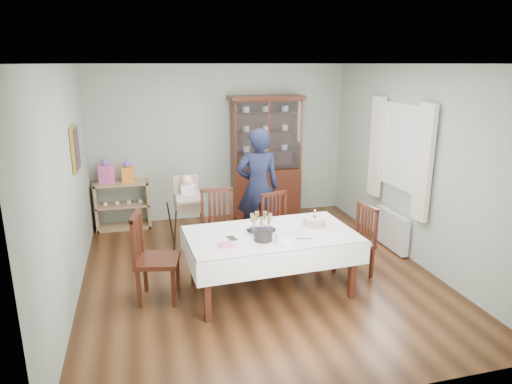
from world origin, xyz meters
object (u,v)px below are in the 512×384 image
object	(u,v)px
dining_table	(271,262)
chair_end_left	(157,274)
woman	(258,188)
high_chair	(189,220)
chair_end_right	(354,255)
gift_bag_orange	(128,173)
china_cabinet	(266,156)
champagne_tray	(261,226)
sideboard	(123,205)
birthday_cake	(314,222)
chair_far_left	(219,244)
gift_bag_pink	(106,172)
chair_far_right	(280,241)

from	to	relation	value
dining_table	chair_end_left	xyz separation A→B (m)	(-1.35, 0.16, -0.07)
woman	high_chair	distance (m)	1.15
chair_end_right	gift_bag_orange	size ratio (longest dim) A/B	2.60
china_cabinet	high_chair	size ratio (longest dim) A/B	1.92
dining_table	champagne_tray	xyz separation A→B (m)	(-0.10, 0.08, 0.44)
sideboard	chair_end_left	world-z (taller)	chair_end_left
chair_end_left	gift_bag_orange	world-z (taller)	gift_bag_orange
dining_table	champagne_tray	world-z (taller)	champagne_tray
champagne_tray	birthday_cake	size ratio (longest dim) A/B	1.16
chair_end_left	birthday_cake	xyz separation A→B (m)	(1.94, -0.07, 0.50)
gift_bag_orange	sideboard	bearing A→B (deg)	170.71
chair_end_right	gift_bag_orange	bearing A→B (deg)	-144.30
sideboard	high_chair	size ratio (longest dim) A/B	0.80
gift_bag_orange	birthday_cake	bearing A→B (deg)	-50.20
sideboard	champagne_tray	world-z (taller)	champagne_tray
sideboard	champagne_tray	distance (m)	3.22
dining_table	chair_far_left	xyz separation A→B (m)	(-0.47, 0.90, -0.07)
birthday_cake	gift_bag_orange	world-z (taller)	gift_bag_orange
dining_table	high_chair	world-z (taller)	high_chair
champagne_tray	birthday_cake	world-z (taller)	champagne_tray
china_cabinet	sideboard	bearing A→B (deg)	179.51
china_cabinet	gift_bag_pink	world-z (taller)	china_cabinet
china_cabinet	woman	distance (m)	1.36
chair_end_left	high_chair	distance (m)	1.58
chair_far_right	high_chair	bearing A→B (deg)	131.09
sideboard	champagne_tray	size ratio (longest dim) A/B	2.48
chair_end_left	gift_bag_orange	size ratio (longest dim) A/B	2.97
china_cabinet	champagne_tray	bearing A→B (deg)	-106.94
chair_end_right	gift_bag_pink	xyz separation A→B (m)	(-3.19, 2.62, 0.71)
chair_end_right	high_chair	distance (m)	2.49
champagne_tray	gift_bag_pink	distance (m)	3.30
chair_end_right	birthday_cake	distance (m)	0.81
sideboard	chair_far_right	bearing A→B (deg)	-42.04
chair_far_right	champagne_tray	world-z (taller)	champagne_tray
chair_end_left	champagne_tray	distance (m)	1.35
chair_far_left	gift_bag_orange	world-z (taller)	gift_bag_orange
champagne_tray	gift_bag_orange	world-z (taller)	gift_bag_orange
chair_far_left	chair_end_right	distance (m)	1.82
china_cabinet	chair_end_left	bearing A→B (deg)	-128.36
woman	chair_far_right	bearing A→B (deg)	107.81
chair_end_left	high_chair	bearing A→B (deg)	-8.03
chair_end_left	chair_end_right	distance (m)	2.54
gift_bag_pink	birthday_cake	bearing A→B (deg)	-46.19
chair_far_left	high_chair	xyz separation A→B (m)	(-0.33, 0.74, 0.13)
dining_table	sideboard	distance (m)	3.32
gift_bag_orange	chair_far_left	bearing A→B (deg)	-57.84
champagne_tray	high_chair	bearing A→B (deg)	114.29
dining_table	gift_bag_orange	world-z (taller)	gift_bag_orange
gift_bag_pink	chair_end_left	bearing A→B (deg)	-76.21
china_cabinet	dining_table	bearing A→B (deg)	-104.60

